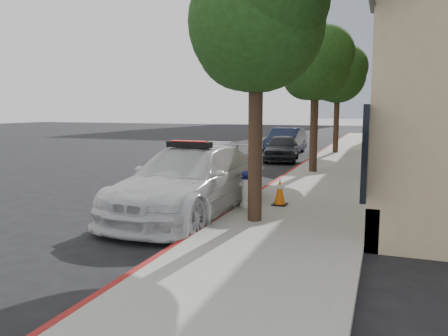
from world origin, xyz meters
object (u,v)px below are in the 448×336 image
police_car (190,181)px  parked_car_mid (282,148)px  fire_hydrant (247,189)px  parked_car_far (286,141)px  traffic_cone (280,192)px

police_car → parked_car_mid: (-0.38, 11.65, -0.17)m
fire_hydrant → parked_car_far: bearing=91.7°
police_car → parked_car_mid: bearing=94.0°
fire_hydrant → traffic_cone: bearing=25.0°
parked_car_far → fire_hydrant: bearing=-79.8°
parked_car_mid → parked_car_far: size_ratio=0.86×
traffic_cone → parked_car_far: bearing=101.7°
parked_car_mid → fire_hydrant: (1.63, -11.02, -0.06)m
parked_car_mid → parked_car_far: parked_car_far is taller
traffic_cone → fire_hydrant: bearing=-148.2°
parked_car_mid → parked_car_far: (-0.52, 3.31, 0.08)m
parked_car_mid → fire_hydrant: 11.14m
police_car → traffic_cone: bearing=30.7°
police_car → fire_hydrant: bearing=28.7°
parked_car_far → parked_car_mid: bearing=-79.4°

